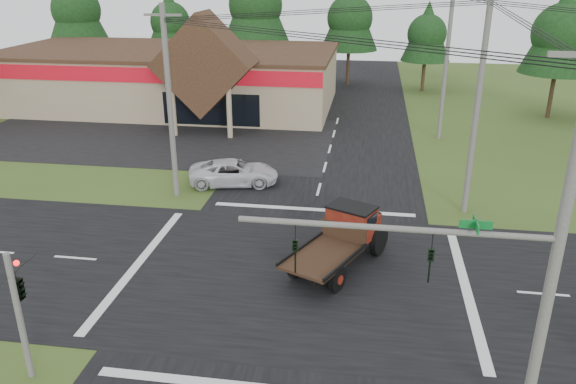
# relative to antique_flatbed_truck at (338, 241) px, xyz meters

# --- Properties ---
(ground) EXTENTS (120.00, 120.00, 0.00)m
(ground) POSITION_rel_antique_flatbed_truck_xyz_m (-1.68, -1.02, -1.24)
(ground) COLOR #384C1B
(ground) RESTS_ON ground
(road_ns) EXTENTS (12.00, 120.00, 0.02)m
(road_ns) POSITION_rel_antique_flatbed_truck_xyz_m (-1.68, -1.02, -1.23)
(road_ns) COLOR black
(road_ns) RESTS_ON ground
(road_ew) EXTENTS (120.00, 12.00, 0.02)m
(road_ew) POSITION_rel_antique_flatbed_truck_xyz_m (-1.68, -1.02, -1.23)
(road_ew) COLOR black
(road_ew) RESTS_ON ground
(parking_apron) EXTENTS (28.00, 14.00, 0.02)m
(parking_apron) POSITION_rel_antique_flatbed_truck_xyz_m (-15.68, 17.98, -1.23)
(parking_apron) COLOR black
(parking_apron) RESTS_ON ground
(cvs_building) EXTENTS (30.40, 18.20, 9.19)m
(cvs_building) POSITION_rel_antique_flatbed_truck_xyz_m (-17.38, 28.55, 1.53)
(cvs_building) COLOR tan
(cvs_building) RESTS_ON ground
(traffic_signal_mast) EXTENTS (8.12, 0.24, 7.00)m
(traffic_signal_mast) POSITION_rel_antique_flatbed_truck_xyz_m (4.14, -8.52, 3.18)
(traffic_signal_mast) COLOR #595651
(traffic_signal_mast) RESTS_ON ground
(traffic_signal_corner) EXTENTS (0.53, 2.48, 4.40)m
(traffic_signal_corner) POSITION_rel_antique_flatbed_truck_xyz_m (-9.18, -8.34, 2.28)
(traffic_signal_corner) COLOR #595651
(traffic_signal_corner) RESTS_ON ground
(utility_pole_nr) EXTENTS (2.00, 0.30, 11.00)m
(utility_pole_nr) POSITION_rel_antique_flatbed_truck_xyz_m (5.82, -8.52, 4.39)
(utility_pole_nr) COLOR #595651
(utility_pole_nr) RESTS_ON ground
(utility_pole_nw) EXTENTS (2.00, 0.30, 10.50)m
(utility_pole_nw) POSITION_rel_antique_flatbed_truck_xyz_m (-9.68, 6.98, 4.14)
(utility_pole_nw) COLOR #595651
(utility_pole_nw) RESTS_ON ground
(utility_pole_ne) EXTENTS (2.00, 0.30, 11.50)m
(utility_pole_ne) POSITION_rel_antique_flatbed_truck_xyz_m (6.32, 6.98, 4.64)
(utility_pole_ne) COLOR #595651
(utility_pole_ne) RESTS_ON ground
(utility_pole_n) EXTENTS (2.00, 0.30, 11.20)m
(utility_pole_n) POSITION_rel_antique_flatbed_truck_xyz_m (6.32, 20.98, 4.49)
(utility_pole_n) COLOR #595651
(utility_pole_n) RESTS_ON ground
(tree_row_a) EXTENTS (6.72, 6.72, 12.12)m
(tree_row_a) POSITION_rel_antique_flatbed_truck_xyz_m (-31.68, 38.98, 6.80)
(tree_row_a) COLOR #332316
(tree_row_a) RESTS_ON ground
(tree_row_b) EXTENTS (5.60, 5.60, 10.10)m
(tree_row_b) POSITION_rel_antique_flatbed_truck_xyz_m (-21.68, 40.98, 5.46)
(tree_row_b) COLOR #332316
(tree_row_b) RESTS_ON ground
(tree_row_c) EXTENTS (7.28, 7.28, 13.13)m
(tree_row_c) POSITION_rel_antique_flatbed_truck_xyz_m (-11.68, 39.98, 7.48)
(tree_row_c) COLOR #332316
(tree_row_c) RESTS_ON ground
(tree_row_d) EXTENTS (6.16, 6.16, 11.11)m
(tree_row_d) POSITION_rel_antique_flatbed_truck_xyz_m (-1.68, 40.98, 6.13)
(tree_row_d) COLOR #332316
(tree_row_d) RESTS_ON ground
(tree_row_e) EXTENTS (5.04, 5.04, 9.09)m
(tree_row_e) POSITION_rel_antique_flatbed_truck_xyz_m (6.32, 38.98, 4.79)
(tree_row_e) COLOR #332316
(tree_row_e) RESTS_ON ground
(tree_side_ne) EXTENTS (6.16, 6.16, 11.11)m
(tree_side_ne) POSITION_rel_antique_flatbed_truck_xyz_m (16.32, 28.98, 6.13)
(tree_side_ne) COLOR #332316
(tree_side_ne) RESTS_ON ground
(antique_flatbed_truck) EXTENTS (4.61, 6.35, 2.49)m
(antique_flatbed_truck) POSITION_rel_antique_flatbed_truck_xyz_m (0.00, 0.00, 0.00)
(antique_flatbed_truck) COLOR #5B0D0D
(antique_flatbed_truck) RESTS_ON ground
(white_pickup) EXTENTS (5.68, 3.49, 1.47)m
(white_pickup) POSITION_rel_antique_flatbed_truck_xyz_m (-6.83, 9.17, -0.51)
(white_pickup) COLOR silver
(white_pickup) RESTS_ON ground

